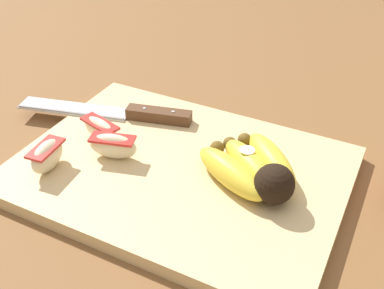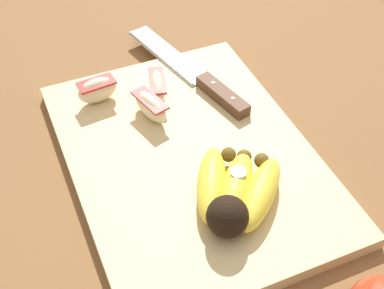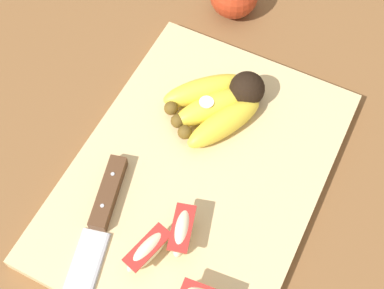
{
  "view_description": "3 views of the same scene",
  "coord_description": "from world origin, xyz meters",
  "px_view_note": "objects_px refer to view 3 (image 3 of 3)",
  "views": [
    {
      "loc": [
        0.23,
        -0.44,
        0.41
      ],
      "look_at": [
        -0.0,
        0.01,
        0.05
      ],
      "focal_mm": 43.58,
      "sensor_mm": 36.0,
      "label": 1
    },
    {
      "loc": [
        0.45,
        -0.2,
        0.54
      ],
      "look_at": [
        -0.0,
        -0.01,
        0.04
      ],
      "focal_mm": 50.56,
      "sensor_mm": 36.0,
      "label": 2
    },
    {
      "loc": [
        -0.3,
        -0.15,
        0.66
      ],
      "look_at": [
        0.0,
        0.0,
        0.06
      ],
      "focal_mm": 51.07,
      "sensor_mm": 36.0,
      "label": 3
    }
  ],
  "objects_px": {
    "banana_bunch": "(219,103)",
    "chefs_knife": "(98,229)",
    "apple_wedge_far": "(148,250)",
    "apple_wedge_middle": "(182,231)"
  },
  "relations": [
    {
      "from": "banana_bunch",
      "to": "chefs_knife",
      "type": "bearing_deg",
      "value": 165.64
    },
    {
      "from": "chefs_knife",
      "to": "apple_wedge_far",
      "type": "xyz_separation_m",
      "value": [
        0.0,
        -0.07,
        0.01
      ]
    },
    {
      "from": "chefs_knife",
      "to": "apple_wedge_far",
      "type": "relative_size",
      "value": 3.92
    },
    {
      "from": "chefs_knife",
      "to": "apple_wedge_far",
      "type": "height_order",
      "value": "apple_wedge_far"
    },
    {
      "from": "apple_wedge_middle",
      "to": "apple_wedge_far",
      "type": "bearing_deg",
      "value": 146.99
    },
    {
      "from": "banana_bunch",
      "to": "apple_wedge_middle",
      "type": "xyz_separation_m",
      "value": [
        -0.19,
        -0.04,
        -0.0
      ]
    },
    {
      "from": "banana_bunch",
      "to": "apple_wedge_middle",
      "type": "height_order",
      "value": "banana_bunch"
    },
    {
      "from": "chefs_knife",
      "to": "apple_wedge_middle",
      "type": "height_order",
      "value": "apple_wedge_middle"
    },
    {
      "from": "apple_wedge_middle",
      "to": "apple_wedge_far",
      "type": "height_order",
      "value": "apple_wedge_middle"
    },
    {
      "from": "apple_wedge_middle",
      "to": "apple_wedge_far",
      "type": "distance_m",
      "value": 0.05
    }
  ]
}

